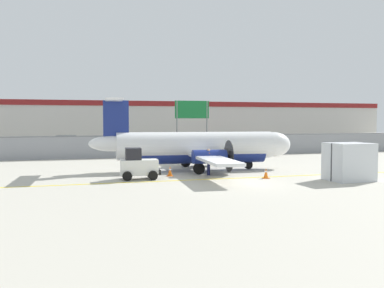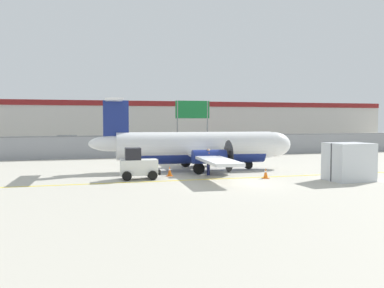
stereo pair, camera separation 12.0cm
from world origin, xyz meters
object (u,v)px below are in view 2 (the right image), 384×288
(parked_car_1, at_px, (66,142))
(parked_car_3, at_px, (169,142))
(parked_car_2, at_px, (124,141))
(parked_car_4, at_px, (215,141))
(traffic_cone_near_right, at_px, (266,173))
(parked_car_5, at_px, (236,138))
(commuter_airplane, at_px, (199,148))
(ground_crew_worker, at_px, (208,160))
(traffic_cone_near_left, at_px, (170,171))
(baggage_tug, at_px, (138,165))
(cargo_container, at_px, (349,162))
(highway_sign, at_px, (193,114))
(parked_car_0, at_px, (5,146))

(parked_car_1, height_order, parked_car_3, same)
(parked_car_1, xyz_separation_m, parked_car_3, (11.69, -3.60, 0.00))
(parked_car_2, bearing_deg, parked_car_4, -10.70)
(traffic_cone_near_right, xyz_separation_m, parked_car_5, (11.69, 34.21, 0.58))
(parked_car_2, distance_m, parked_car_5, 17.49)
(traffic_cone_near_right, xyz_separation_m, parked_car_1, (-11.91, 29.36, 0.58))
(commuter_airplane, bearing_deg, ground_crew_worker, -90.80)
(traffic_cone_near_left, distance_m, parked_car_4, 26.44)
(parked_car_1, bearing_deg, parked_car_2, -177.28)
(baggage_tug, height_order, parked_car_5, baggage_tug)
(ground_crew_worker, distance_m, parked_car_4, 25.66)
(commuter_airplane, height_order, cargo_container, commuter_airplane)
(highway_sign, bearing_deg, parked_car_2, 118.94)
(traffic_cone_near_right, bearing_deg, parked_car_3, 90.48)
(traffic_cone_near_left, height_order, highway_sign, highway_sign)
(commuter_airplane, relative_size, ground_crew_worker, 9.45)
(commuter_airplane, xyz_separation_m, highway_sign, (3.35, 13.55, 2.54))
(commuter_airplane, distance_m, traffic_cone_near_left, 3.93)
(cargo_container, bearing_deg, parked_car_5, 76.59)
(parked_car_4, bearing_deg, baggage_tug, 58.15)
(ground_crew_worker, bearing_deg, highway_sign, 84.26)
(traffic_cone_near_right, bearing_deg, commuter_airplane, 117.19)
(cargo_container, relative_size, parked_car_1, 0.57)
(commuter_airplane, bearing_deg, traffic_cone_near_left, -133.30)
(parked_car_1, height_order, highway_sign, highway_sign)
(parked_car_3, bearing_deg, baggage_tug, 74.64)
(traffic_cone_near_left, bearing_deg, parked_car_2, 89.31)
(traffic_cone_near_right, distance_m, parked_car_2, 29.52)
(traffic_cone_near_left, distance_m, parked_car_3, 23.71)
(parked_car_3, height_order, parked_car_5, same)
(commuter_airplane, height_order, ground_crew_worker, commuter_airplane)
(cargo_container, height_order, traffic_cone_near_right, cargo_container)
(parked_car_5, bearing_deg, commuter_airplane, -116.57)
(commuter_airplane, height_order, traffic_cone_near_right, commuter_airplane)
(parked_car_1, bearing_deg, parked_car_0, 48.81)
(ground_crew_worker, relative_size, parked_car_3, 0.40)
(parked_car_2, height_order, parked_car_4, same)
(baggage_tug, distance_m, parked_car_4, 28.15)
(parked_car_2, bearing_deg, parked_car_3, -32.33)
(parked_car_4, height_order, highway_sign, highway_sign)
(commuter_airplane, relative_size, parked_car_2, 3.77)
(traffic_cone_near_left, bearing_deg, highway_sign, 69.31)
(traffic_cone_near_left, xyz_separation_m, parked_car_0, (-12.45, 21.08, 0.58))
(commuter_airplane, bearing_deg, parked_car_5, 67.60)
(traffic_cone_near_left, height_order, parked_car_5, parked_car_5)
(parked_car_0, bearing_deg, parked_car_2, 29.52)
(parked_car_0, xyz_separation_m, highway_sign, (18.52, -5.01, 3.24))
(commuter_airplane, xyz_separation_m, parked_car_5, (14.33, 29.07, -0.71))
(parked_car_2, xyz_separation_m, parked_car_3, (4.82, -3.33, 0.00))
(ground_crew_worker, bearing_deg, parked_car_3, 90.17)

